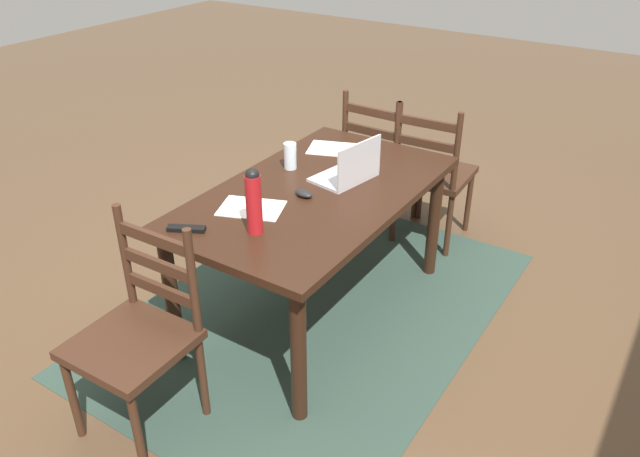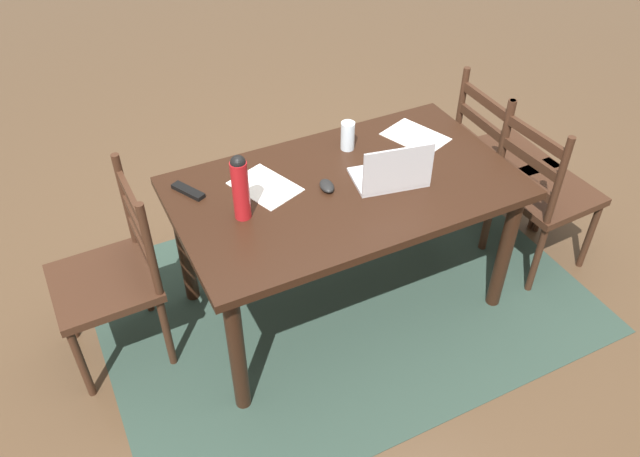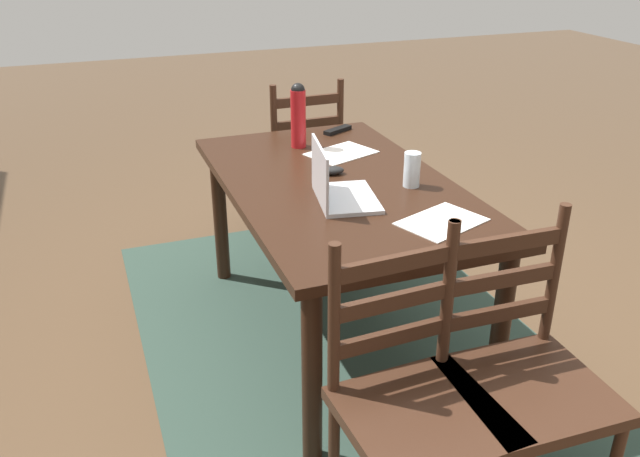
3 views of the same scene
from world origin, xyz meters
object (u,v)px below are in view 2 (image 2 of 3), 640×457
at_px(chair_left_far, 542,193).
at_px(water_bottle, 240,186).
at_px(chair_left_near, 498,158).
at_px(computer_mouse, 327,186).
at_px(dining_table, 345,201).
at_px(tv_remote, 188,191).
at_px(laptop, 392,174).
at_px(chair_right_near, 112,278).
at_px(drinking_glass, 348,136).

bearing_deg(chair_left_far, water_bottle, -6.39).
bearing_deg(chair_left_near, computer_mouse, 8.43).
relative_size(dining_table, chair_left_far, 1.63).
bearing_deg(water_bottle, chair_left_far, 173.61).
xyz_separation_m(water_bottle, tv_remote, (0.16, -0.26, -0.15)).
relative_size(chair_left_near, water_bottle, 3.12).
bearing_deg(tv_remote, laptop, 130.08).
relative_size(chair_left_far, water_bottle, 3.12).
bearing_deg(dining_table, tv_remote, -21.47).
bearing_deg(tv_remote, computer_mouse, 128.64).
bearing_deg(dining_table, chair_right_near, -9.60).
distance_m(computer_mouse, tv_remote, 0.61).
distance_m(water_bottle, computer_mouse, 0.43).
relative_size(chair_left_near, drinking_glass, 6.67).
xyz_separation_m(chair_right_near, water_bottle, (-0.57, 0.19, 0.44)).
height_order(dining_table, computer_mouse, computer_mouse).
bearing_deg(laptop, dining_table, -25.42).
height_order(dining_table, drinking_glass, drinking_glass).
bearing_deg(chair_left_near, dining_table, 9.62).
height_order(chair_left_near, laptop, laptop).
bearing_deg(drinking_glass, chair_left_far, 154.34).
xyz_separation_m(dining_table, chair_left_far, (-1.06, 0.18, -0.19)).
bearing_deg(laptop, chair_left_near, -163.02).
relative_size(chair_left_far, computer_mouse, 9.50).
height_order(chair_left_far, drinking_glass, chair_left_far).
bearing_deg(water_bottle, laptop, 173.15).
relative_size(chair_right_near, computer_mouse, 9.50).
bearing_deg(computer_mouse, water_bottle, 10.83).
bearing_deg(chair_left_far, chair_right_near, -9.63).
bearing_deg(chair_left_far, chair_left_near, -89.99).
distance_m(chair_left_far, computer_mouse, 1.21).
relative_size(dining_table, chair_left_near, 1.63).
bearing_deg(chair_left_far, dining_table, -9.66).
bearing_deg(chair_right_near, dining_table, 170.40).
xyz_separation_m(chair_left_near, drinking_glass, (0.92, -0.08, 0.35)).
distance_m(laptop, drinking_glass, 0.35).
relative_size(chair_right_near, chair_left_far, 1.00).
xyz_separation_m(chair_right_near, computer_mouse, (-0.97, 0.17, 0.30)).
bearing_deg(water_bottle, chair_right_near, -18.13).
bearing_deg(dining_table, chair_left_far, 170.34).
distance_m(chair_left_far, drinking_glass, 1.08).
xyz_separation_m(chair_left_near, water_bottle, (1.56, 0.19, 0.44)).
height_order(chair_left_far, tv_remote, chair_left_far).
xyz_separation_m(chair_right_near, chair_left_near, (-2.13, -0.00, 0.00)).
bearing_deg(chair_left_far, computer_mouse, -9.34).
bearing_deg(computer_mouse, tv_remote, -15.15).
distance_m(water_bottle, drinking_glass, 0.70).
bearing_deg(chair_right_near, water_bottle, 161.87).
distance_m(chair_left_near, water_bottle, 1.63).
height_order(chair_left_near, water_bottle, water_bottle).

